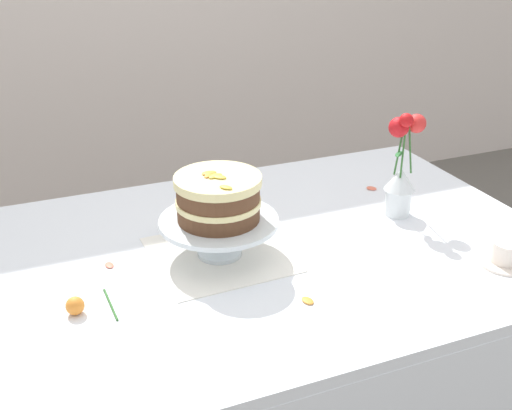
# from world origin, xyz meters

# --- Properties ---
(dining_table) EXTENTS (1.40, 1.00, 0.74)m
(dining_table) POSITION_xyz_m (0.00, -0.02, 0.65)
(dining_table) COLOR white
(dining_table) RESTS_ON ground
(linen_napkin) EXTENTS (0.33, 0.33, 0.00)m
(linen_napkin) POSITION_xyz_m (-0.16, -0.00, 0.74)
(linen_napkin) COLOR white
(linen_napkin) RESTS_ON dining_table
(cake_stand) EXTENTS (0.29, 0.29, 0.10)m
(cake_stand) POSITION_xyz_m (-0.16, -0.00, 0.82)
(cake_stand) COLOR silver
(cake_stand) RESTS_ON linen_napkin
(layer_cake) EXTENTS (0.21, 0.21, 0.12)m
(layer_cake) POSITION_xyz_m (-0.16, -0.00, 0.90)
(layer_cake) COLOR brown
(layer_cake) RESTS_ON cake_stand
(flower_vase) EXTENTS (0.11, 0.09, 0.30)m
(flower_vase) POSITION_xyz_m (0.38, 0.03, 0.87)
(flower_vase) COLOR silver
(flower_vase) RESTS_ON dining_table
(teacup) EXTENTS (0.13, 0.13, 0.06)m
(teacup) POSITION_xyz_m (0.46, -0.30, 0.76)
(teacup) COLOR silver
(teacup) RESTS_ON dining_table
(fallen_rose) EXTENTS (0.10, 0.13, 0.04)m
(fallen_rose) POSITION_xyz_m (-0.52, -0.12, 0.76)
(fallen_rose) COLOR #2D6028
(fallen_rose) RESTS_ON dining_table
(loose_petal_0) EXTENTS (0.04, 0.04, 0.01)m
(loose_petal_0) POSITION_xyz_m (0.40, 0.20, 0.74)
(loose_petal_0) COLOR #E56B51
(loose_petal_0) RESTS_ON dining_table
(loose_petal_1) EXTENTS (0.03, 0.04, 0.01)m
(loose_petal_1) POSITION_xyz_m (-0.05, -0.27, 0.74)
(loose_petal_1) COLOR orange
(loose_petal_1) RESTS_ON dining_table
(loose_petal_2) EXTENTS (0.02, 0.03, 0.00)m
(loose_petal_2) POSITION_xyz_m (-0.42, 0.05, 0.74)
(loose_petal_2) COLOR #E56B51
(loose_petal_2) RESTS_ON dining_table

